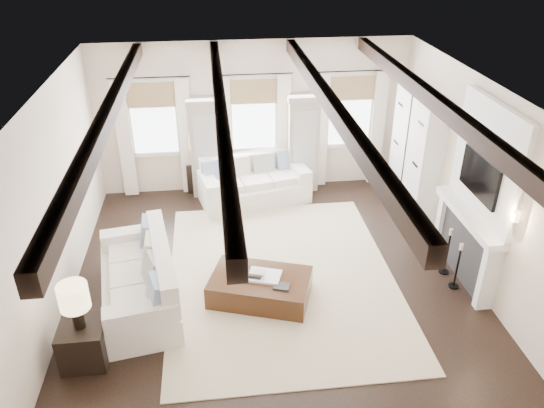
{
  "coord_description": "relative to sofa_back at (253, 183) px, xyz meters",
  "views": [
    {
      "loc": [
        -0.87,
        -6.82,
        5.35
      ],
      "look_at": [
        0.04,
        0.78,
        1.15
      ],
      "focal_mm": 35.0,
      "sensor_mm": 36.0,
      "label": 1
    }
  ],
  "objects": [
    {
      "name": "room_shell",
      "position": [
        0.83,
        -2.22,
        1.51
      ],
      "size": [
        6.54,
        7.54,
        3.22
      ],
      "color": "beige",
      "rests_on": "ground"
    },
    {
      "name": "sofa_left",
      "position": [
        -1.99,
        -3.2,
        0.02
      ],
      "size": [
        1.43,
        2.48,
        1.0
      ],
      "color": "white",
      "rests_on": "ground"
    },
    {
      "name": "candlestick_far",
      "position": [
        2.98,
        -3.0,
        -0.02
      ],
      "size": [
        0.17,
        0.17,
        0.86
      ],
      "color": "black",
      "rests_on": "ground"
    },
    {
      "name": "ottoman",
      "position": [
        -0.19,
        -3.31,
        -0.18
      ],
      "size": [
        1.75,
        1.39,
        0.4
      ],
      "primitive_type": "cube",
      "rotation": [
        0.0,
        0.0,
        -0.33
      ],
      "color": "black",
      "rests_on": "ground"
    },
    {
      "name": "lamp_back",
      "position": [
        -1.18,
        0.62,
        0.74
      ],
      "size": [
        0.39,
        0.39,
        0.68
      ],
      "color": "black",
      "rests_on": "side_table_back"
    },
    {
      "name": "ground",
      "position": [
        0.08,
        -3.12,
        -0.38
      ],
      "size": [
        7.5,
        7.5,
        0.0
      ],
      "primitive_type": "plane",
      "color": "black",
      "rests_on": "ground"
    },
    {
      "name": "area_rug",
      "position": [
        0.22,
        -2.82,
        -0.37
      ],
      "size": [
        3.7,
        4.85,
        0.02
      ],
      "primitive_type": "cube",
      "color": "beige",
      "rests_on": "ground"
    },
    {
      "name": "side_table_front",
      "position": [
        -2.66,
        -4.36,
        -0.08
      ],
      "size": [
        0.59,
        0.59,
        0.59
      ],
      "primitive_type": "cube",
      "color": "black",
      "rests_on": "ground"
    },
    {
      "name": "book_upper",
      "position": [
        -0.23,
        -3.29,
        0.12
      ],
      "size": [
        0.26,
        0.23,
        0.03
      ],
      "primitive_type": "cube",
      "rotation": [
        0.0,
        0.0,
        -0.33
      ],
      "color": "beige",
      "rests_on": "book_lower"
    },
    {
      "name": "candlestick_near",
      "position": [
        2.98,
        -3.4,
        -0.04
      ],
      "size": [
        0.17,
        0.17,
        0.83
      ],
      "color": "black",
      "rests_on": "ground"
    },
    {
      "name": "book_lower",
      "position": [
        -0.29,
        -3.29,
        0.08
      ],
      "size": [
        0.31,
        0.27,
        0.04
      ],
      "primitive_type": "cube",
      "rotation": [
        0.0,
        0.0,
        -0.33
      ],
      "color": "#262628",
      "rests_on": "tray"
    },
    {
      "name": "lamp_front",
      "position": [
        -2.66,
        -4.36,
        0.67
      ],
      "size": [
        0.39,
        0.39,
        0.67
      ],
      "color": "black",
      "rests_on": "side_table_front"
    },
    {
      "name": "side_table_back",
      "position": [
        -1.18,
        0.62,
        -0.05
      ],
      "size": [
        0.44,
        0.44,
        0.66
      ],
      "primitive_type": "cube",
      "color": "black",
      "rests_on": "ground"
    },
    {
      "name": "sofa_back",
      "position": [
        0.0,
        0.0,
        0.0
      ],
      "size": [
        2.38,
        1.46,
        0.95
      ],
      "color": "white",
      "rests_on": "ground"
    },
    {
      "name": "book_loose",
      "position": [
        0.11,
        -3.6,
        0.04
      ],
      "size": [
        0.29,
        0.25,
        0.03
      ],
      "primitive_type": "cube",
      "rotation": [
        0.0,
        0.0,
        -0.33
      ],
      "color": "#262628",
      "rests_on": "ottoman"
    },
    {
      "name": "tray",
      "position": [
        -0.12,
        -3.31,
        0.04
      ],
      "size": [
        0.6,
        0.52,
        0.04
      ],
      "primitive_type": "cube",
      "rotation": [
        0.0,
        0.0,
        -0.33
      ],
      "color": "white",
      "rests_on": "ottoman"
    }
  ]
}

